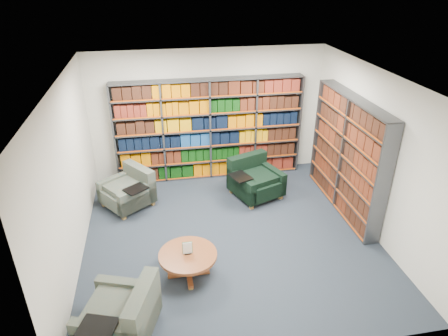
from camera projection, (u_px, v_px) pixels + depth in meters
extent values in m
cube|color=#1E2631|center=(230.00, 236.00, 7.06)|extent=(5.00, 5.00, 0.01)
cube|color=white|center=(231.00, 79.00, 5.78)|extent=(5.00, 5.00, 0.01)
cube|color=silver|center=(208.00, 114.00, 8.62)|extent=(5.00, 0.01, 2.80)
cube|color=silver|center=(276.00, 270.00, 4.23)|extent=(5.00, 0.01, 2.80)
cube|color=silver|center=(68.00, 179.00, 6.02)|extent=(0.01, 5.00, 2.80)
cube|color=silver|center=(374.00, 154.00, 6.82)|extent=(0.01, 5.00, 2.80)
cube|color=#47494F|center=(210.00, 130.00, 8.61)|extent=(4.00, 0.28, 2.20)
cube|color=silver|center=(209.00, 128.00, 8.72)|extent=(4.00, 0.02, 2.20)
cube|color=#D84C0A|center=(210.00, 132.00, 8.49)|extent=(4.00, 0.01, 2.20)
cube|color=black|center=(210.00, 168.00, 9.03)|extent=(3.88, 0.21, 0.29)
cube|color=#CC6700|center=(210.00, 153.00, 8.86)|extent=(3.88, 0.21, 0.29)
cube|color=black|center=(210.00, 138.00, 8.69)|extent=(3.88, 0.21, 0.29)
cube|color=black|center=(209.00, 122.00, 8.53)|extent=(3.88, 0.21, 0.29)
cube|color=maroon|center=(209.00, 106.00, 8.36)|extent=(3.88, 0.21, 0.29)
cube|color=black|center=(209.00, 88.00, 8.19)|extent=(3.88, 0.21, 0.29)
cube|color=#47494F|center=(347.00, 155.00, 7.46)|extent=(0.28, 2.50, 2.20)
cube|color=silver|center=(353.00, 155.00, 7.48)|extent=(0.02, 2.50, 2.20)
cube|color=#D84C0A|center=(340.00, 156.00, 7.44)|extent=(0.02, 2.50, 2.20)
cube|color=black|center=(340.00, 198.00, 7.88)|extent=(0.21, 2.38, 0.29)
cube|color=#4C1D0E|center=(343.00, 181.00, 7.71)|extent=(0.21, 2.38, 0.29)
cube|color=black|center=(346.00, 164.00, 7.54)|extent=(0.21, 2.38, 0.29)
cube|color=#4C1D0E|center=(348.00, 147.00, 7.38)|extent=(0.21, 2.38, 0.29)
cube|color=black|center=(351.00, 128.00, 7.21)|extent=(0.21, 2.38, 0.29)
cube|color=#4C1D0E|center=(354.00, 109.00, 7.04)|extent=(0.21, 2.38, 0.29)
cube|color=#072A34|center=(127.00, 195.00, 7.85)|extent=(1.16, 1.16, 0.30)
cube|color=#072A34|center=(140.00, 181.00, 7.97)|extent=(0.65, 0.78, 0.66)
cube|color=#072A34|center=(117.00, 186.00, 8.03)|extent=(0.74, 0.60, 0.44)
cube|color=#072A34|center=(138.00, 198.00, 7.60)|extent=(0.74, 0.60, 0.44)
cube|color=black|center=(136.00, 189.00, 7.43)|extent=(0.51, 0.49, 0.02)
cube|color=brown|center=(104.00, 204.00, 7.92)|extent=(0.09, 0.09, 0.09)
cube|color=brown|center=(124.00, 217.00, 7.51)|extent=(0.09, 0.09, 0.09)
cube|color=brown|center=(132.00, 191.00, 8.36)|extent=(0.09, 0.09, 0.09)
cube|color=brown|center=(153.00, 203.00, 7.95)|extent=(0.09, 0.09, 0.09)
cube|color=black|center=(256.00, 185.00, 8.18)|extent=(1.14, 1.14, 0.31)
cube|color=black|center=(247.00, 170.00, 8.35)|extent=(0.89, 0.50, 0.71)
cube|color=black|center=(241.00, 186.00, 7.97)|extent=(0.45, 0.87, 0.47)
cube|color=black|center=(271.00, 177.00, 8.31)|extent=(0.45, 0.87, 0.47)
cube|color=black|center=(241.00, 177.00, 7.79)|extent=(0.47, 0.52, 0.02)
cube|color=brown|center=(251.00, 206.00, 7.83)|extent=(0.09, 0.09, 0.10)
cube|color=brown|center=(280.00, 196.00, 8.16)|extent=(0.09, 0.09, 0.10)
cube|color=brown|center=(232.00, 191.00, 8.38)|extent=(0.09, 0.09, 0.10)
cube|color=brown|center=(260.00, 182.00, 8.71)|extent=(0.09, 0.09, 0.10)
cube|color=#072A34|center=(119.00, 320.00, 5.08)|extent=(1.11, 1.11, 0.31)
cube|color=#072A34|center=(143.00, 312.00, 4.95)|extent=(0.47, 0.88, 0.70)
cube|color=#072A34|center=(129.00, 294.00, 5.37)|extent=(0.86, 0.41, 0.46)
cube|color=black|center=(98.00, 327.00, 4.58)|extent=(0.51, 0.45, 0.02)
cube|color=brown|center=(106.00, 307.00, 5.54)|extent=(0.09, 0.09, 0.10)
cube|color=brown|center=(156.00, 313.00, 5.44)|extent=(0.09, 0.09, 0.10)
cylinder|color=brown|center=(188.00, 255.00, 5.99)|extent=(0.88, 0.88, 0.05)
cylinder|color=brown|center=(188.00, 265.00, 6.08)|extent=(0.12, 0.12, 0.35)
cube|color=brown|center=(189.00, 273.00, 6.15)|extent=(0.64, 0.08, 0.06)
cube|color=brown|center=(189.00, 273.00, 6.15)|extent=(0.08, 0.64, 0.06)
cube|color=black|center=(188.00, 254.00, 5.98)|extent=(0.10, 0.05, 0.01)
cube|color=white|center=(187.00, 248.00, 5.93)|extent=(0.14, 0.01, 0.20)
cube|color=#145926|center=(187.00, 248.00, 5.94)|extent=(0.15, 0.00, 0.21)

